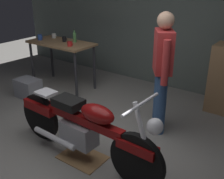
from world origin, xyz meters
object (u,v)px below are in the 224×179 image
Objects in this scene: mug_white_ceramic at (54,36)px; mug_black_matte at (64,39)px; mug_blue_enamel at (40,37)px; mug_red_diner at (70,44)px; storage_bin at (28,88)px; motorcycle at (82,127)px; bottle at (75,37)px; person_standing at (162,69)px.

mug_black_matte is at bearing -14.55° from mug_white_ceramic.
mug_blue_enamel reaches higher than mug_black_matte.
mug_white_ceramic reaches higher than mug_red_diner.
storage_bin is at bearing -64.65° from mug_blue_enamel.
bottle is (-1.66, 1.69, 0.55)m from motorcycle.
storage_bin is 1.05m from mug_blue_enamel.
mug_black_matte is at bearing 45.31° from person_standing.
person_standing is 2.30m from mug_black_matte.
mug_red_diner is 1.09× the size of mug_black_matte.
mug_blue_enamel is at bearing -159.10° from bottle.
storage_bin is at bearing 64.89° from person_standing.
motorcycle is 2.87m from mug_white_ceramic.
mug_black_matte is 0.45× the size of bottle.
mug_blue_enamel is 0.50× the size of bottle.
motorcycle is 2.79m from mug_blue_enamel.
bottle reaches higher than mug_black_matte.
person_standing is 3.80× the size of storage_bin.
mug_red_diner is 0.32m from bottle.
mug_black_matte is at bearing 149.28° from mug_red_diner.
bottle is (-2.07, 0.53, 0.07)m from person_standing.
motorcycle is 2.13m from mug_red_diner.
mug_blue_enamel is at bearing 115.35° from storage_bin.
storage_bin is 1.27m from bottle.
mug_red_diner is at bearing -22.29° from mug_white_ceramic.
person_standing is at bearing 8.52° from storage_bin.
mug_white_ceramic is (-0.73, 0.30, 0.00)m from mug_red_diner.
mug_black_matte is at bearing 76.56° from storage_bin.
person_standing is (0.41, 1.17, 0.48)m from motorcycle.
mug_white_ceramic is (-2.25, 1.71, 0.50)m from motorcycle.
bottle is (-0.14, 0.28, 0.05)m from mug_red_diner.
mug_blue_enamel is 0.82m from mug_red_diner.
mug_blue_enamel is at bearing -108.67° from mug_white_ceramic.
person_standing is at bearing -11.59° from mug_white_ceramic.
mug_white_ceramic is 0.46× the size of bottle.
storage_bin is 1.21m from mug_white_ceramic.
mug_black_matte reaches higher than storage_bin.
mug_blue_enamel is at bearing 150.78° from motorcycle.
mug_white_ceramic is at bearing 165.45° from mug_black_matte.
mug_blue_enamel is (-2.34, 1.43, 0.50)m from motorcycle.
storage_bin is 3.72× the size of mug_red_diner.
person_standing is 15.07× the size of mug_white_ceramic.
storage_bin is at bearing 160.89° from motorcycle.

